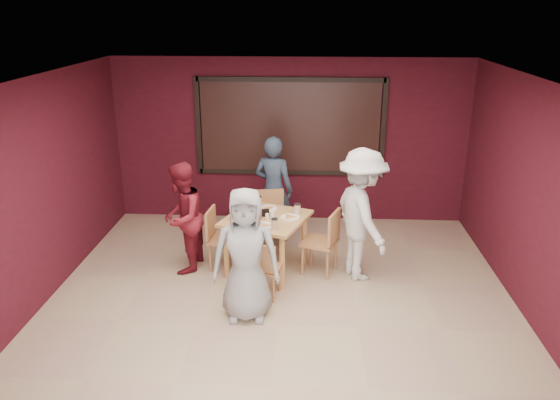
# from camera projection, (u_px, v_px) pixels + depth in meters

# --- Properties ---
(floor) EXTENTS (7.00, 7.00, 0.00)m
(floor) POSITION_uv_depth(u_px,v_px,m) (278.00, 325.00, 6.49)
(floor) COLOR tan
(floor) RESTS_ON ground
(window_blinds) EXTENTS (3.00, 0.02, 1.50)m
(window_blinds) POSITION_uv_depth(u_px,v_px,m) (290.00, 127.00, 9.18)
(window_blinds) COLOR black
(dining_table) EXTENTS (1.33, 1.33, 0.97)m
(dining_table) POSITION_uv_depth(u_px,v_px,m) (266.00, 224.00, 7.59)
(dining_table) COLOR tan
(dining_table) RESTS_ON floor
(chair_front) EXTENTS (0.46, 0.46, 0.80)m
(chair_front) POSITION_uv_depth(u_px,v_px,m) (264.00, 267.00, 6.95)
(chair_front) COLOR #B26845
(chair_front) RESTS_ON floor
(chair_back) EXTENTS (0.53, 0.53, 0.94)m
(chair_back) POSITION_uv_depth(u_px,v_px,m) (270.00, 217.00, 8.33)
(chair_back) COLOR #B26845
(chair_back) RESTS_ON floor
(chair_left) EXTENTS (0.47, 0.47, 0.89)m
(chair_left) POSITION_uv_depth(u_px,v_px,m) (219.00, 235.00, 7.78)
(chair_left) COLOR #B26845
(chair_left) RESTS_ON floor
(chair_right) EXTENTS (0.58, 0.58, 0.94)m
(chair_right) POSITION_uv_depth(u_px,v_px,m) (325.00, 239.00, 7.58)
(chair_right) COLOR #B26845
(chair_right) RESTS_ON floor
(diner_front) EXTENTS (0.83, 0.56, 1.65)m
(diner_front) POSITION_uv_depth(u_px,v_px,m) (246.00, 255.00, 6.41)
(diner_front) COLOR #999999
(diner_front) RESTS_ON floor
(diner_back) EXTENTS (0.72, 0.57, 1.71)m
(diner_back) POSITION_uv_depth(u_px,v_px,m) (274.00, 189.00, 8.57)
(diner_back) COLOR #2B3A4E
(diner_back) RESTS_ON floor
(diner_left) EXTENTS (0.66, 0.82, 1.58)m
(diner_left) POSITION_uv_depth(u_px,v_px,m) (182.00, 218.00, 7.61)
(diner_left) COLOR maroon
(diner_left) RESTS_ON floor
(diner_right) EXTENTS (1.06, 1.35, 1.84)m
(diner_right) POSITION_uv_depth(u_px,v_px,m) (362.00, 215.00, 7.36)
(diner_right) COLOR silver
(diner_right) RESTS_ON floor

